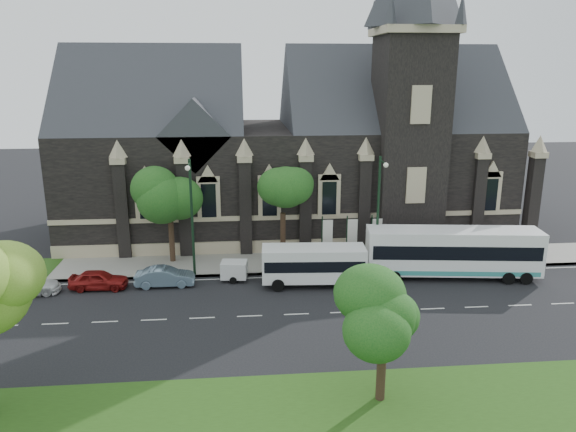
{
  "coord_description": "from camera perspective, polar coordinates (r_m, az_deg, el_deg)",
  "views": [
    {
      "loc": [
        -0.41,
        -31.54,
        15.15
      ],
      "look_at": [
        3.0,
        6.0,
        4.92
      ],
      "focal_mm": 33.62,
      "sensor_mm": 36.0,
      "label": 1
    }
  ],
  "objects": [
    {
      "name": "banner_flag_right",
      "position": [
        43.83,
        9.17,
        -1.95
      ],
      "size": [
        0.9,
        0.1,
        4.0
      ],
      "color": "black",
      "rests_on": "ground"
    },
    {
      "name": "tree_walk_left",
      "position": [
        43.61,
        -12.18,
        2.37
      ],
      "size": [
        3.91,
        3.91,
        7.64
      ],
      "color": "black",
      "rests_on": "ground"
    },
    {
      "name": "tour_coach",
      "position": [
        42.26,
        17.04,
        -3.6
      ],
      "size": [
        12.99,
        4.21,
        3.72
      ],
      "rotation": [
        0.0,
        0.0,
        -0.12
      ],
      "color": "white",
      "rests_on": "ground"
    },
    {
      "name": "car_far_red",
      "position": [
        41.0,
        -19.4,
        -6.37
      ],
      "size": [
        4.13,
        1.8,
        1.39
      ],
      "primitive_type": "imported",
      "rotation": [
        0.0,
        0.0,
        1.53
      ],
      "color": "maroon",
      "rests_on": "ground"
    },
    {
      "name": "banner_flag_center",
      "position": [
        43.38,
        6.61,
        -2.04
      ],
      "size": [
        0.9,
        0.1,
        4.0
      ],
      "color": "black",
      "rests_on": "ground"
    },
    {
      "name": "banner_flag_left",
      "position": [
        43.03,
        4.0,
        -2.12
      ],
      "size": [
        0.9,
        0.1,
        4.0
      ],
      "color": "black",
      "rests_on": "ground"
    },
    {
      "name": "shuttle_bus",
      "position": [
        39.12,
        2.76,
        -5.02
      ],
      "size": [
        7.55,
        3.01,
        2.86
      ],
      "rotation": [
        0.0,
        0.0,
        -0.06
      ],
      "color": "white",
      "rests_on": "ground"
    },
    {
      "name": "ground",
      "position": [
        34.99,
        -4.08,
        -10.51
      ],
      "size": [
        160.0,
        160.0,
        0.0
      ],
      "primitive_type": "plane",
      "color": "black",
      "rests_on": "ground"
    },
    {
      "name": "tree_walk_right",
      "position": [
        43.42,
        -0.29,
        2.77
      ],
      "size": [
        4.08,
        4.08,
        7.8
      ],
      "color": "black",
      "rests_on": "ground"
    },
    {
      "name": "sedan",
      "position": [
        40.21,
        -12.88,
        -6.28
      ],
      "size": [
        4.26,
        1.53,
        1.4
      ],
      "primitive_type": "imported",
      "rotation": [
        0.0,
        0.0,
        1.58
      ],
      "color": "slate",
      "rests_on": "ground"
    },
    {
      "name": "museum",
      "position": [
        51.1,
        1.07,
        7.33
      ],
      "size": [
        40.0,
        17.7,
        29.9
      ],
      "color": "black",
      "rests_on": "ground"
    },
    {
      "name": "sidewalk",
      "position": [
        43.72,
        -4.36,
        -5.03
      ],
      "size": [
        80.0,
        5.0,
        0.15
      ],
      "primitive_type": "cube",
      "color": "gray",
      "rests_on": "ground"
    },
    {
      "name": "street_lamp_mid",
      "position": [
        40.08,
        -10.17,
        0.43
      ],
      "size": [
        0.36,
        1.88,
        9.0
      ],
      "color": "black",
      "rests_on": "ground"
    },
    {
      "name": "tree_park_east",
      "position": [
        25.45,
        10.43,
        -9.53
      ],
      "size": [
        3.4,
        3.4,
        6.28
      ],
      "color": "black",
      "rests_on": "ground"
    },
    {
      "name": "street_lamp_near",
      "position": [
        41.25,
        9.58,
        0.88
      ],
      "size": [
        0.36,
        1.88,
        9.0
      ],
      "color": "black",
      "rests_on": "ground"
    },
    {
      "name": "car_far_white",
      "position": [
        41.97,
        -25.89,
        -6.65
      ],
      "size": [
        4.6,
        2.34,
        1.28
      ],
      "primitive_type": "imported",
      "rotation": [
        0.0,
        0.0,
        1.7
      ],
      "color": "silver",
      "rests_on": "ground"
    },
    {
      "name": "box_trailer",
      "position": [
        40.37,
        -5.72,
        -5.68
      ],
      "size": [
        2.79,
        1.65,
        1.46
      ],
      "rotation": [
        0.0,
        0.0,
        -0.12
      ],
      "color": "silver",
      "rests_on": "ground"
    }
  ]
}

